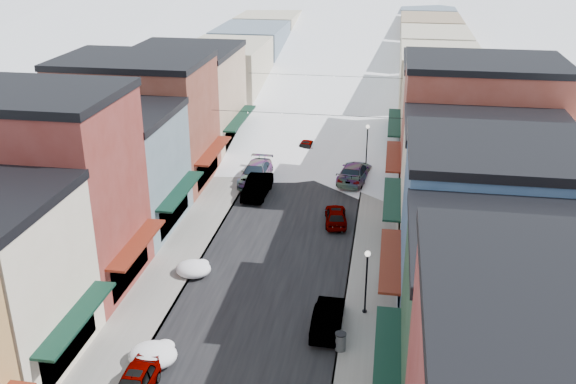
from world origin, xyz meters
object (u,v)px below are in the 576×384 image
(car_green_sedan, at_px, (328,318))
(streetlamp_near, at_px, (367,274))
(car_dark_hatch, at_px, (257,186))
(trash_can, at_px, (341,341))
(car_silver_sedan, at_px, (134,384))

(car_green_sedan, xyz_separation_m, streetlamp_near, (2.00, 1.78, 1.96))
(car_dark_hatch, relative_size, streetlamp_near, 1.25)
(car_green_sedan, bearing_deg, trash_can, 114.75)
(car_silver_sedan, height_order, streetlamp_near, streetlamp_near)
(car_green_sedan, height_order, trash_can, car_green_sedan)
(car_dark_hatch, xyz_separation_m, streetlamp_near, (9.80, -16.37, 1.86))
(car_dark_hatch, xyz_separation_m, trash_can, (8.70, -20.19, -0.15))
(trash_can, bearing_deg, car_silver_sedan, -152.09)
(car_silver_sedan, xyz_separation_m, car_green_sedan, (8.60, 7.07, 0.03))
(car_silver_sedan, relative_size, trash_can, 3.96)
(car_dark_hatch, height_order, streetlamp_near, streetlamp_near)
(car_dark_hatch, relative_size, car_green_sedan, 1.14)
(car_silver_sedan, height_order, car_green_sedan, car_green_sedan)
(streetlamp_near, bearing_deg, car_green_sedan, -138.29)
(car_green_sedan, xyz_separation_m, trash_can, (0.90, -2.03, -0.05))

